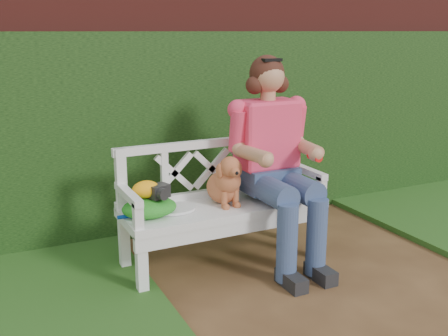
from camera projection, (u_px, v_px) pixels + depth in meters
name	position (u px, v px, depth m)	size (l,w,h in m)	color
ground	(345.00, 297.00, 3.47)	(60.00, 60.00, 0.00)	#482E19
brick_wall	(221.00, 98.00, 4.84)	(10.00, 0.30, 2.20)	maroon
ivy_hedge	(232.00, 129.00, 4.71)	(10.00, 0.18, 1.70)	#2F5D1D
garden_bench	(224.00, 234.00, 3.89)	(1.58, 0.60, 0.48)	white
seated_woman	(270.00, 158.00, 3.89)	(0.67, 0.89, 1.58)	#FB405B
dog	(224.00, 179.00, 3.78)	(0.25, 0.34, 0.38)	olive
tennis_racket	(171.00, 209.00, 3.66)	(0.59, 0.25, 0.03)	silver
green_bag	(149.00, 207.00, 3.56)	(0.38, 0.29, 0.13)	green
camera_item	(158.00, 191.00, 3.54)	(0.13, 0.10, 0.09)	black
baseball_glove	(146.00, 189.00, 3.53)	(0.19, 0.14, 0.12)	#F59E0E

